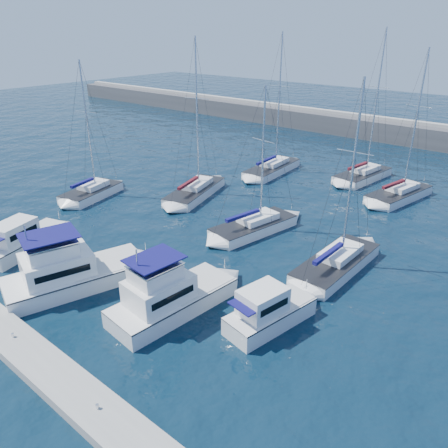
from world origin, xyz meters
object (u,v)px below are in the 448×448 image
Objects in this scene: motor_yacht_port_inner at (70,273)px; sailboat_back_c at (399,194)px; sailboat_mid_b at (195,191)px; sailboat_mid_a at (92,192)px; motor_yacht_stbd_inner at (168,297)px; motor_yacht_stbd_outer at (268,313)px; sailboat_mid_c at (254,226)px; sailboat_back_a at (272,168)px; motor_yacht_port_outer at (23,241)px; sailboat_mid_e at (336,263)px; sailboat_back_b at (363,175)px.

sailboat_back_c reaches higher than motor_yacht_port_inner.
sailboat_mid_b reaches higher than sailboat_back_c.
sailboat_mid_b is (8.31, 7.31, 0.00)m from sailboat_mid_a.
sailboat_mid_a reaches higher than motor_yacht_stbd_inner.
motor_yacht_stbd_outer is 0.38× the size of sailboat_mid_b.
motor_yacht_port_inner is 16.14m from sailboat_mid_c.
sailboat_mid_c is 0.78× the size of sailboat_back_a.
motor_yacht_port_inner is at bearing -20.12° from motor_yacht_port_outer.
sailboat_mid_b is at bearing 67.54° from motor_yacht_port_outer.
sailboat_back_a is 1.08× the size of sailboat_back_c.
motor_yacht_port_inner is at bearing -95.38° from sailboat_mid_c.
sailboat_mid_c is 8.76m from sailboat_mid_e.
motor_yacht_stbd_outer is 0.44× the size of sailboat_mid_a.
sailboat_back_b is at bearing 52.75° from motor_yacht_port_outer.
sailboat_mid_b is at bearing 167.55° from sailboat_mid_e.
motor_yacht_port_outer is 30.55m from sailboat_back_a.
motor_yacht_port_inner is 19.56m from sailboat_mid_b.
sailboat_mid_c is (18.47, 4.05, -0.03)m from sailboat_mid_a.
motor_yacht_port_outer is 0.46× the size of sailboat_mid_b.
sailboat_mid_c reaches higher than motor_yacht_stbd_inner.
sailboat_back_b reaches higher than motor_yacht_port_inner.
sailboat_mid_c is 0.91× the size of sailboat_mid_e.
sailboat_back_a is at bearing 49.98° from sailboat_mid_a.
motor_yacht_stbd_inner is (7.47, 2.25, -0.00)m from motor_yacht_port_inner.
motor_yacht_stbd_inner is at bearing -141.98° from motor_yacht_stbd_outer.
sailboat_back_b is (5.99, 35.50, -0.59)m from motor_yacht_port_inner.
sailboat_mid_b reaches higher than sailboat_mid_a.
motor_yacht_stbd_outer is (20.79, 4.57, 0.00)m from motor_yacht_port_outer.
sailboat_mid_e reaches higher than motor_yacht_port_outer.
motor_yacht_stbd_inner is 0.57× the size of sailboat_back_c.
motor_yacht_port_outer is 15.27m from motor_yacht_stbd_inner.
sailboat_back_a is at bearing 65.95° from sailboat_mid_b.
sailboat_back_a reaches higher than sailboat_mid_e.
motor_yacht_port_inner is 31.12m from sailboat_back_a.
motor_yacht_stbd_outer is at bearing -51.75° from sailboat_mid_b.
sailboat_mid_c is at bearing -86.28° from sailboat_back_b.
sailboat_mid_b is 0.96× the size of sailboat_back_b.
motor_yacht_port_inner and motor_yacht_stbd_inner have the same top height.
sailboat_mid_b is at bearing 28.71° from sailboat_mid_a.
sailboat_back_a is (-17.04, 16.82, 0.02)m from sailboat_mid_e.
motor_yacht_stbd_inner is at bearing -67.32° from sailboat_mid_b.
motor_yacht_stbd_inner is at bearing -86.53° from sailboat_back_c.
motor_yacht_stbd_inner is at bearing -9.53° from motor_yacht_port_outer.
motor_yacht_port_outer is 0.45× the size of sailboat_back_a.
motor_yacht_port_outer is at bearing -168.15° from motor_yacht_stbd_inner.
motor_yacht_stbd_inner is 6.32m from motor_yacht_stbd_outer.
sailboat_back_c is (19.32, 31.26, -0.42)m from motor_yacht_port_outer.
motor_yacht_stbd_inner is 0.51× the size of sailboat_back_b.
motor_yacht_port_inner is 14.07m from motor_yacht_stbd_outer.
sailboat_mid_c is at bearing -101.86° from sailboat_back_c.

